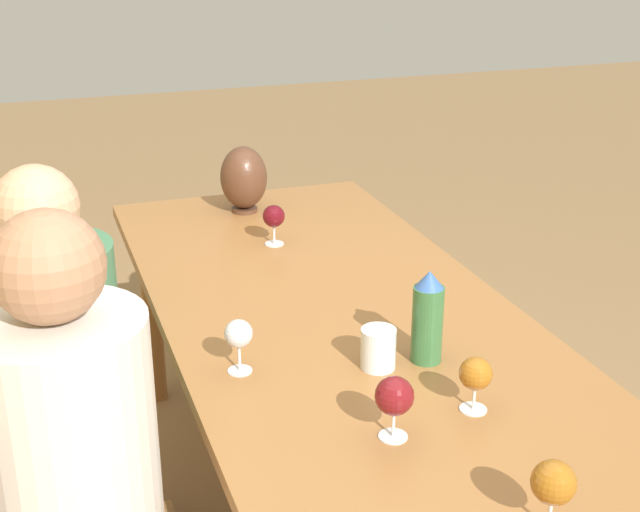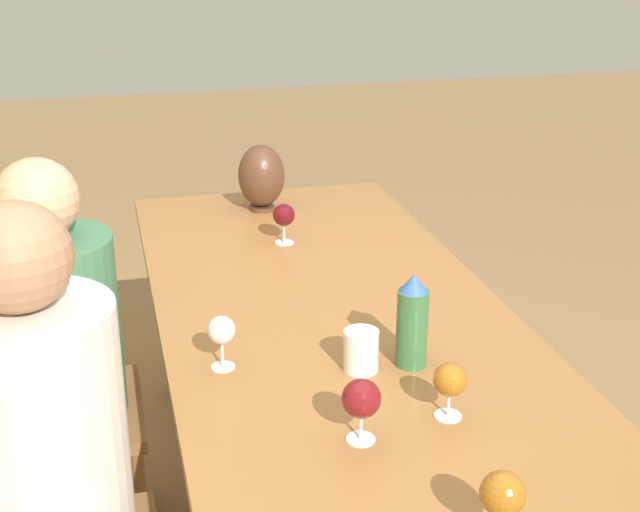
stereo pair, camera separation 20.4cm
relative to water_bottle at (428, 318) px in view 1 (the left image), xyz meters
name	(u,v)px [view 1 (the left image)]	position (x,y,z in m)	size (l,w,h in m)	color
dining_table	(346,344)	(0.27, 0.10, -0.19)	(2.33, 0.93, 0.76)	#936033
water_bottle	(428,318)	(0.00, 0.00, 0.00)	(0.07, 0.07, 0.23)	#336638
water_tumbler	(378,348)	(0.00, 0.12, -0.06)	(0.08, 0.08, 0.10)	silver
vase	(244,178)	(1.22, 0.13, 0.01)	(0.16, 0.16, 0.24)	#4C2D1E
wine_glass_0	(239,335)	(0.09, 0.44, -0.02)	(0.07, 0.07, 0.13)	silver
wine_glass_1	(274,217)	(0.87, 0.12, -0.02)	(0.07, 0.07, 0.13)	silver
wine_glass_2	(553,484)	(-0.63, 0.06, -0.02)	(0.08, 0.08, 0.14)	silver
wine_glass_3	(476,375)	(-0.24, 0.00, -0.03)	(0.07, 0.07, 0.13)	silver
wine_glass_4	(394,397)	(-0.28, 0.21, -0.02)	(0.08, 0.08, 0.14)	silver
chair_far	(32,411)	(0.51, 0.92, -0.37)	(0.44, 0.44, 0.95)	brown
person_near	(81,490)	(-0.14, 0.83, -0.19)	(0.35, 0.35, 1.28)	#2D2D38
person_far	(61,364)	(0.51, 0.83, -0.24)	(0.36, 0.36, 1.19)	#2D2D38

